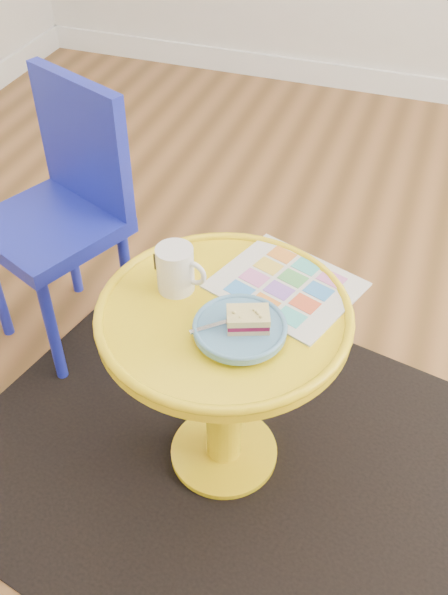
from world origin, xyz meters
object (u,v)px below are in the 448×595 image
(side_table, at_px, (224,358))
(mug, at_px, (176,268))
(newspaper, at_px, (286,285))
(plate, at_px, (240,329))
(chair, at_px, (64,203))

(side_table, bearing_deg, mug, 162.96)
(newspaper, relative_size, mug, 2.49)
(mug, distance_m, plate, 0.20)
(newspaper, distance_m, plate, 0.19)
(newspaper, xyz_separation_m, mug, (-0.22, -0.09, 0.05))
(plate, bearing_deg, side_table, 133.96)
(chair, height_order, newspaper, chair)
(side_table, xyz_separation_m, plate, (0.05, -0.06, 0.16))
(side_table, bearing_deg, newspaper, 50.47)
(chair, xyz_separation_m, mug, (0.47, -0.30, 0.13))
(chair, relative_size, plate, 4.10)
(newspaper, bearing_deg, plate, -85.27)
(newspaper, distance_m, mug, 0.25)
(side_table, distance_m, mug, 0.24)
(plate, bearing_deg, newspaper, 75.03)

